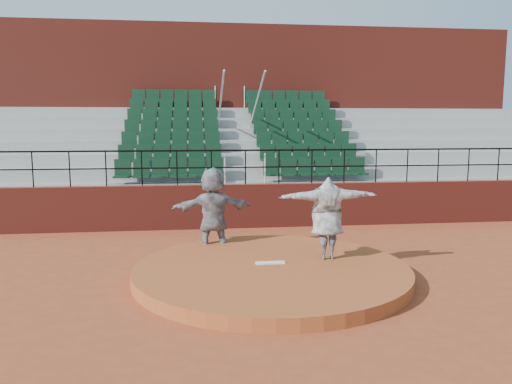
{
  "coord_description": "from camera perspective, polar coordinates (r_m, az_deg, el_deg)",
  "views": [
    {
      "loc": [
        -1.51,
        -9.58,
        3.05
      ],
      "look_at": [
        0.0,
        2.5,
        1.4
      ],
      "focal_mm": 35.0,
      "sensor_mm": 36.0,
      "label": 1
    }
  ],
  "objects": [
    {
      "name": "press_box_facade",
      "position": [
        22.23,
        -3.26,
        9.01
      ],
      "size": [
        24.0,
        3.0,
        7.1
      ],
      "primitive_type": "cube",
      "color": "maroon",
      "rests_on": "ground"
    },
    {
      "name": "fielder",
      "position": [
        11.85,
        -4.92,
        -2.12
      ],
      "size": [
        1.98,
        0.86,
        2.06
      ],
      "primitive_type": "imported",
      "rotation": [
        0.0,
        0.0,
        3.28
      ],
      "color": "black",
      "rests_on": "ground"
    },
    {
      "name": "pitcher",
      "position": [
        10.54,
        8.14,
        -2.96
      ],
      "size": [
        2.13,
        0.64,
        1.72
      ],
      "primitive_type": "imported",
      "rotation": [
        0.0,
        0.0,
        3.17
      ],
      "color": "black",
      "rests_on": "pitchers_mound"
    },
    {
      "name": "pitching_rubber",
      "position": [
        10.23,
        1.64,
        -8.08
      ],
      "size": [
        0.6,
        0.15,
        0.03
      ],
      "primitive_type": "cube",
      "color": "white",
      "rests_on": "pitchers_mound"
    },
    {
      "name": "pitchers_mound",
      "position": [
        10.13,
        1.77,
        -9.07
      ],
      "size": [
        5.5,
        5.5,
        0.25
      ],
      "primitive_type": "cylinder",
      "color": "#9F4B23",
      "rests_on": "ground"
    },
    {
      "name": "wall_railing",
      "position": [
        14.69,
        -1.21,
        3.74
      ],
      "size": [
        24.04,
        0.05,
        1.03
      ],
      "color": "black",
      "rests_on": "boundary_wall"
    },
    {
      "name": "ground",
      "position": [
        10.17,
        1.77,
        -9.75
      ],
      "size": [
        90.0,
        90.0,
        0.0
      ],
      "primitive_type": "plane",
      "color": "#963F21",
      "rests_on": "ground"
    },
    {
      "name": "boundary_wall",
      "position": [
        14.85,
        -1.19,
        -1.58
      ],
      "size": [
        24.0,
        0.3,
        1.3
      ],
      "primitive_type": "cube",
      "color": "maroon",
      "rests_on": "ground"
    },
    {
      "name": "seating_deck",
      "position": [
        18.36,
        -2.38,
        2.69
      ],
      "size": [
        24.0,
        5.97,
        4.63
      ],
      "color": "gray",
      "rests_on": "ground"
    }
  ]
}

